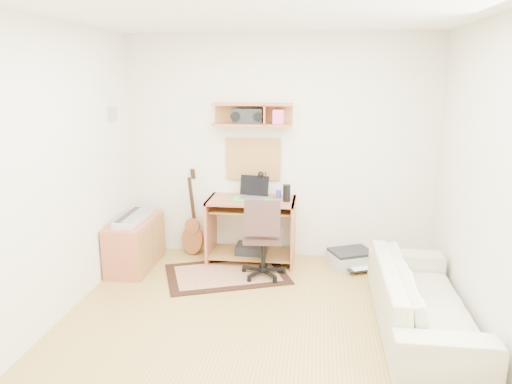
# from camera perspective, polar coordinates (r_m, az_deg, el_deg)

# --- Properties ---
(floor) EXTENTS (3.60, 4.00, 0.01)m
(floor) POSITION_cam_1_polar(r_m,az_deg,el_deg) (4.27, 0.20, -16.67)
(floor) COLOR #AD8D48
(floor) RESTS_ON ground
(ceiling) EXTENTS (3.60, 4.00, 0.01)m
(ceiling) POSITION_cam_1_polar(r_m,az_deg,el_deg) (3.72, 0.24, 20.63)
(ceiling) COLOR white
(ceiling) RESTS_ON ground
(back_wall) EXTENTS (3.60, 0.01, 2.60)m
(back_wall) POSITION_cam_1_polar(r_m,az_deg,el_deg) (5.75, 2.71, 5.09)
(back_wall) COLOR silver
(back_wall) RESTS_ON ground
(left_wall) EXTENTS (0.01, 4.00, 2.60)m
(left_wall) POSITION_cam_1_polar(r_m,az_deg,el_deg) (4.39, -23.88, 1.26)
(left_wall) COLOR silver
(left_wall) RESTS_ON ground
(right_wall) EXTENTS (0.01, 4.00, 2.60)m
(right_wall) POSITION_cam_1_polar(r_m,az_deg,el_deg) (3.99, 26.86, -0.18)
(right_wall) COLOR silver
(right_wall) RESTS_ON ground
(wall_shelf) EXTENTS (0.90, 0.25, 0.26)m
(wall_shelf) POSITION_cam_1_polar(r_m,az_deg,el_deg) (5.61, -0.45, 9.00)
(wall_shelf) COLOR #B25F3E
(wall_shelf) RESTS_ON back_wall
(cork_board) EXTENTS (0.64, 0.03, 0.49)m
(cork_board) POSITION_cam_1_polar(r_m,az_deg,el_deg) (5.78, -0.30, 3.84)
(cork_board) COLOR tan
(cork_board) RESTS_ON back_wall
(wall_photo) EXTENTS (0.02, 0.20, 0.15)m
(wall_photo) POSITION_cam_1_polar(r_m,az_deg,el_deg) (5.65, -16.31, 8.70)
(wall_photo) COLOR #4C8CBF
(wall_photo) RESTS_ON left_wall
(desk) EXTENTS (1.00, 0.55, 0.75)m
(desk) POSITION_cam_1_polar(r_m,az_deg,el_deg) (5.72, -0.53, -4.47)
(desk) COLOR #B25F3E
(desk) RESTS_ON floor
(laptop) EXTENTS (0.40, 0.40, 0.26)m
(laptop) POSITION_cam_1_polar(r_m,az_deg,el_deg) (5.57, -0.58, 0.42)
(laptop) COLOR silver
(laptop) RESTS_ON desk
(speaker) EXTENTS (0.09, 0.09, 0.19)m
(speaker) POSITION_cam_1_polar(r_m,az_deg,el_deg) (5.51, 3.58, -0.12)
(speaker) COLOR black
(speaker) RESTS_ON desk
(desk_lamp) EXTENTS (0.10, 0.10, 0.30)m
(desk_lamp) POSITION_cam_1_polar(r_m,az_deg,el_deg) (5.70, 1.13, 0.96)
(desk_lamp) COLOR black
(desk_lamp) RESTS_ON desk
(pencil_cup) EXTENTS (0.06, 0.06, 0.09)m
(pencil_cup) POSITION_cam_1_polar(r_m,az_deg,el_deg) (5.67, 2.65, -0.23)
(pencil_cup) COLOR #363EA4
(pencil_cup) RESTS_ON desk
(boombox) EXTENTS (0.34, 0.16, 0.18)m
(boombox) POSITION_cam_1_polar(r_m,az_deg,el_deg) (5.61, -0.99, 8.80)
(boombox) COLOR black
(boombox) RESTS_ON wall_shelf
(rug) EXTENTS (1.51, 1.26, 0.02)m
(rug) POSITION_cam_1_polar(r_m,az_deg,el_deg) (5.47, -3.40, -9.49)
(rug) COLOR tan
(rug) RESTS_ON floor
(task_chair) EXTENTS (0.48, 0.48, 0.91)m
(task_chair) POSITION_cam_1_polar(r_m,az_deg,el_deg) (5.26, 0.86, -5.19)
(task_chair) COLOR #34221F
(task_chair) RESTS_ON floor
(cabinet) EXTENTS (0.40, 0.90, 0.55)m
(cabinet) POSITION_cam_1_polar(r_m,az_deg,el_deg) (5.76, -13.89, -5.81)
(cabinet) COLOR #B25F3E
(cabinet) RESTS_ON floor
(music_keyboard) EXTENTS (0.22, 0.71, 0.06)m
(music_keyboard) POSITION_cam_1_polar(r_m,az_deg,el_deg) (5.67, -14.06, -2.89)
(music_keyboard) COLOR #B2B5BA
(music_keyboard) RESTS_ON cabinet
(guitar) EXTENTS (0.31, 0.24, 1.05)m
(guitar) POSITION_cam_1_polar(r_m,az_deg,el_deg) (5.95, -7.48, -2.38)
(guitar) COLOR #9D5A30
(guitar) RESTS_ON floor
(waste_basket) EXTENTS (0.32, 0.32, 0.32)m
(waste_basket) POSITION_cam_1_polar(r_m,az_deg,el_deg) (5.56, -15.31, -7.87)
(waste_basket) COLOR white
(waste_basket) RESTS_ON floor
(printer) EXTENTS (0.58, 0.53, 0.18)m
(printer) POSITION_cam_1_polar(r_m,az_deg,el_deg) (5.76, 10.96, -7.65)
(printer) COLOR #A5A8AA
(printer) RESTS_ON floor
(sofa) EXTENTS (0.55, 1.88, 0.74)m
(sofa) POSITION_cam_1_polar(r_m,az_deg,el_deg) (4.49, 18.89, -10.57)
(sofa) COLOR #C0BA98
(sofa) RESTS_ON floor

